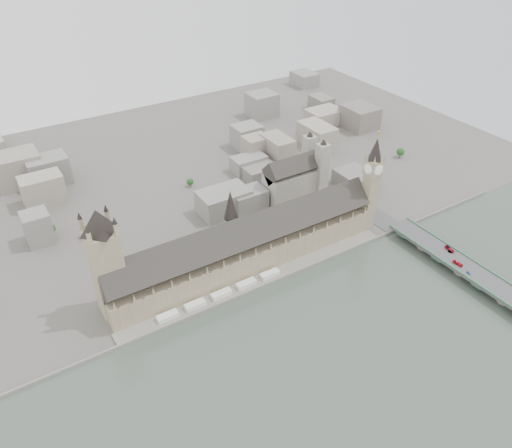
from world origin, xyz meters
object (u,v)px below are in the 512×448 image
palace_of_westminster (245,246)px  westminster_bridge (455,264)px  car_approach (354,188)px  elizabeth_tower (372,178)px  victoria_tower (105,258)px  red_bus_south (449,249)px  red_bus_north (458,263)px  westminster_abbey (295,178)px  car_blue (469,273)px  car_silver (450,252)px

palace_of_westminster → westminster_bridge: size_ratio=0.82×
palace_of_westminster → car_approach: size_ratio=60.72×
elizabeth_tower → victoria_tower: elizabeth_tower is taller
victoria_tower → westminster_bridge: victoria_tower is taller
westminster_bridge → red_bus_south: (5.70, 13.58, 6.59)m
red_bus_north → red_bus_south: bearing=55.8°
westminster_abbey → car_blue: 206.27m
car_approach → car_silver: bearing=-80.8°
victoria_tower → westminster_abbey: victoria_tower is taller
elizabeth_tower → car_approach: elizabeth_tower is taller
westminster_abbey → red_bus_north: 193.39m
red_bus_south → red_bus_north: bearing=-111.8°
car_blue → westminster_abbey: bearing=124.4°
victoria_tower → westminster_bridge: size_ratio=0.31×
car_approach → westminster_bridge: bearing=-82.3°
elizabeth_tower → westminster_bridge: elizabeth_tower is taller
victoria_tower → red_bus_south: 309.52m
palace_of_westminster → westminster_abbey: size_ratio=3.90×
palace_of_westminster → car_approach: palace_of_westminster is taller
elizabeth_tower → westminster_abbey: bearing=107.3°
red_bus_south → car_blue: 34.36m
palace_of_westminster → car_silver: bearing=-30.2°
palace_of_westminster → elizabeth_tower: elizabeth_tower is taller
victoria_tower → westminster_bridge: 309.91m
red_bus_south → car_approach: bearing=98.3°
car_blue → red_bus_south: bearing=90.8°
elizabeth_tower → red_bus_north: elizabeth_tower is taller
red_bus_north → car_blue: red_bus_north is taller
westminster_bridge → car_blue: 20.47m
elizabeth_tower → westminster_abbey: (-27.08, 87.00, -33.01)m
westminster_abbey → car_blue: (44.37, -200.94, -14.12)m
elizabeth_tower → red_bus_north: size_ratio=11.11×
westminster_abbey → red_bus_north: size_ratio=7.03×
palace_of_westminster → car_blue: palace_of_westminster is taller
victoria_tower → westminster_bridge: bearing=-21.8°
elizabeth_tower → westminster_bridge: (24.00, -95.50, -52.96)m
car_blue → victoria_tower: bearing=176.5°
victoria_tower → red_bus_south: size_ratio=9.51×
victoria_tower → car_silver: size_ratio=21.85×
car_blue → car_silver: 31.06m
red_bus_north → victoria_tower: bearing=153.0°
palace_of_westminster → elizabeth_tower: bearing=-4.8°
westminster_abbey → palace_of_westminster: bearing=-145.8°
car_silver → car_approach: bearing=68.6°
elizabeth_tower → car_silver: size_ratio=23.49×
victoria_tower → red_bus_north: 306.15m
palace_of_westminster → elizabeth_tower: (138.00, -11.70, 35.38)m
red_bus_south → car_blue: red_bus_south is taller
victoria_tower → car_silver: victoria_tower is taller
westminster_bridge → westminster_abbey: size_ratio=4.78×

